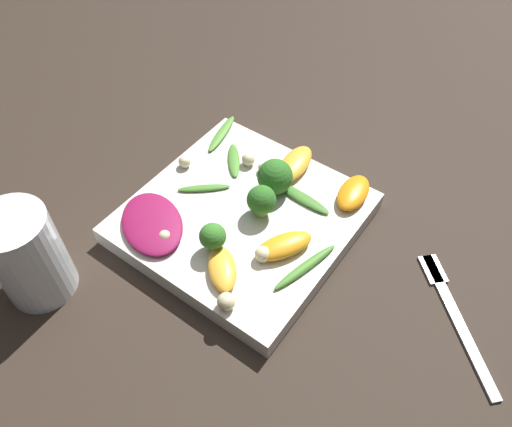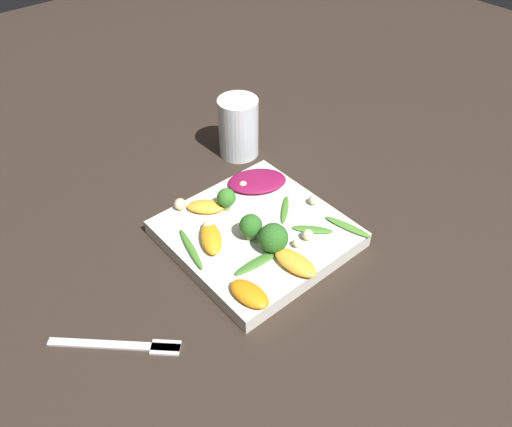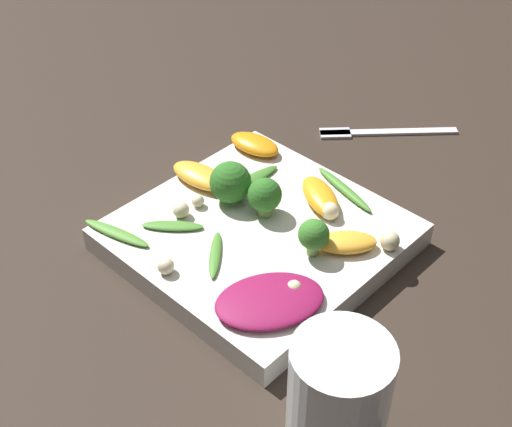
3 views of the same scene
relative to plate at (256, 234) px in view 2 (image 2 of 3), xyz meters
The scene contains 23 objects.
ground_plane 0.01m from the plate, ahead, with size 2.40×2.40×0.00m, color #2D231C.
plate is the anchor object (origin of this frame).
drinking_glass 0.24m from the plate, 32.62° to the right, with size 0.07×0.07×0.11m.
fork 0.25m from the plate, 99.34° to the left, with size 0.13×0.13×0.01m.
radicchio_leaf_0 0.11m from the plate, 41.40° to the right, with size 0.11×0.12×0.01m.
orange_segment_0 0.08m from the plate, 74.76° to the left, with size 0.07×0.06×0.02m.
orange_segment_1 0.13m from the plate, 135.60° to the left, with size 0.06×0.04×0.02m.
orange_segment_2 0.10m from the plate, behind, with size 0.07×0.04×0.02m.
orange_segment_3 0.09m from the plate, 22.90° to the left, with size 0.06×0.06×0.02m.
broccoli_floret_0 0.04m from the plate, 118.18° to the left, with size 0.03×0.03×0.04m.
broccoli_floret_1 0.07m from the plate, ahead, with size 0.03×0.03×0.04m.
broccoli_floret_2 0.06m from the plate, 167.65° to the left, with size 0.04×0.04×0.04m.
arugula_sprig_0 0.14m from the plate, 131.24° to the right, with size 0.08×0.03×0.01m.
arugula_sprig_1 0.07m from the plate, 141.54° to the left, with size 0.02×0.08×0.01m.
arugula_sprig_2 0.09m from the plate, 135.37° to the right, with size 0.06×0.05×0.01m.
arugula_sprig_3 0.06m from the plate, 93.18° to the right, with size 0.05×0.05×0.01m.
arugula_sprig_4 0.11m from the plate, 76.29° to the left, with size 0.09×0.03×0.01m.
macadamia_nut_0 0.07m from the plate, 54.69° to the left, with size 0.02×0.02×0.02m.
macadamia_nut_1 0.13m from the plate, 29.59° to the left, with size 0.02×0.02×0.02m.
macadamia_nut_2 0.08m from the plate, 148.40° to the right, with size 0.02×0.02×0.02m.
macadamia_nut_3 0.11m from the plate, 99.47° to the right, with size 0.02×0.02×0.02m.
macadamia_nut_4 0.07m from the plate, 164.50° to the right, with size 0.01×0.01×0.01m.
macadamia_nut_5 0.10m from the plate, 27.60° to the right, with size 0.01×0.01×0.01m.
Camera 2 is at (-0.41, 0.35, 0.55)m, focal length 35.00 mm.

